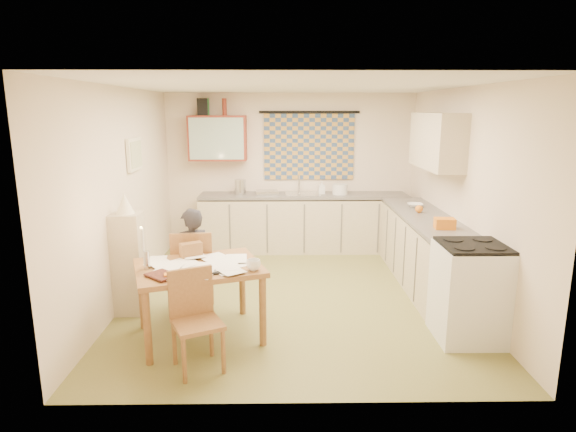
{
  "coord_description": "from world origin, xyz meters",
  "views": [
    {
      "loc": [
        -0.15,
        -5.6,
        2.24
      ],
      "look_at": [
        -0.07,
        0.2,
        0.95
      ],
      "focal_mm": 30.0,
      "sensor_mm": 36.0,
      "label": 1
    }
  ],
  "objects_px": {
    "person": "(192,263)",
    "dining_table": "(200,301)",
    "chair_far": "(194,287)",
    "shelf_stand": "(129,264)",
    "stove": "(470,292)",
    "counter_right": "(428,255)",
    "counter_back": "(303,223)"
  },
  "relations": [
    {
      "from": "stove",
      "to": "person",
      "type": "height_order",
      "value": "person"
    },
    {
      "from": "counter_right",
      "to": "stove",
      "type": "height_order",
      "value": "stove"
    },
    {
      "from": "shelf_stand",
      "to": "chair_far",
      "type": "bearing_deg",
      "value": -1.39
    },
    {
      "from": "chair_far",
      "to": "person",
      "type": "distance_m",
      "value": 0.32
    },
    {
      "from": "dining_table",
      "to": "chair_far",
      "type": "height_order",
      "value": "chair_far"
    },
    {
      "from": "counter_right",
      "to": "dining_table",
      "type": "bearing_deg",
      "value": -154.38
    },
    {
      "from": "person",
      "to": "stove",
      "type": "bearing_deg",
      "value": 138.67
    },
    {
      "from": "counter_back",
      "to": "person",
      "type": "distance_m",
      "value": 2.86
    },
    {
      "from": "stove",
      "to": "dining_table",
      "type": "distance_m",
      "value": 2.67
    },
    {
      "from": "person",
      "to": "shelf_stand",
      "type": "height_order",
      "value": "person"
    },
    {
      "from": "counter_back",
      "to": "stove",
      "type": "bearing_deg",
      "value": -64.39
    },
    {
      "from": "counter_back",
      "to": "person",
      "type": "relative_size",
      "value": 2.71
    },
    {
      "from": "counter_back",
      "to": "dining_table",
      "type": "bearing_deg",
      "value": -111.02
    },
    {
      "from": "counter_right",
      "to": "stove",
      "type": "xyz_separation_m",
      "value": [
        0.0,
        -1.35,
        0.04
      ]
    },
    {
      "from": "counter_right",
      "to": "dining_table",
      "type": "distance_m",
      "value": 2.96
    },
    {
      "from": "counter_back",
      "to": "dining_table",
      "type": "height_order",
      "value": "counter_back"
    },
    {
      "from": "dining_table",
      "to": "counter_right",
      "type": "bearing_deg",
      "value": 6.56
    },
    {
      "from": "shelf_stand",
      "to": "counter_back",
      "type": "bearing_deg",
      "value": 50.07
    },
    {
      "from": "counter_back",
      "to": "person",
      "type": "height_order",
      "value": "person"
    },
    {
      "from": "stove",
      "to": "shelf_stand",
      "type": "distance_m",
      "value": 3.6
    },
    {
      "from": "stove",
      "to": "shelf_stand",
      "type": "relative_size",
      "value": 0.86
    },
    {
      "from": "dining_table",
      "to": "chair_far",
      "type": "distance_m",
      "value": 0.61
    },
    {
      "from": "chair_far",
      "to": "counter_right",
      "type": "bearing_deg",
      "value": -172.95
    },
    {
      "from": "chair_far",
      "to": "shelf_stand",
      "type": "xyz_separation_m",
      "value": [
        -0.71,
        0.02,
        0.27
      ]
    },
    {
      "from": "counter_right",
      "to": "stove",
      "type": "relative_size",
      "value": 3.02
    },
    {
      "from": "counter_right",
      "to": "chair_far",
      "type": "height_order",
      "value": "chair_far"
    },
    {
      "from": "person",
      "to": "dining_table",
      "type": "bearing_deg",
      "value": 77.51
    },
    {
      "from": "counter_back",
      "to": "shelf_stand",
      "type": "relative_size",
      "value": 2.89
    },
    {
      "from": "shelf_stand",
      "to": "stove",
      "type": "bearing_deg",
      "value": -10.8
    },
    {
      "from": "counter_back",
      "to": "shelf_stand",
      "type": "distance_m",
      "value": 3.19
    },
    {
      "from": "dining_table",
      "to": "counter_back",
      "type": "bearing_deg",
      "value": 49.93
    },
    {
      "from": "stove",
      "to": "chair_far",
      "type": "height_order",
      "value": "stove"
    }
  ]
}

